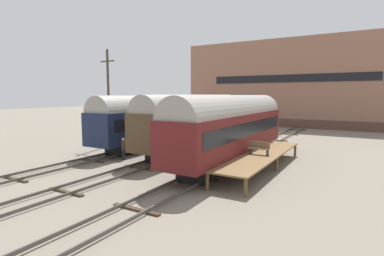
{
  "coord_description": "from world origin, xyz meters",
  "views": [
    {
      "loc": [
        13.62,
        -18.98,
        5.21
      ],
      "look_at": [
        0.0,
        4.36,
        2.2
      ],
      "focal_mm": 28.0,
      "sensor_mm": 36.0,
      "label": 1
    }
  ],
  "objects_px": {
    "train_car_maroon": "(232,125)",
    "train_car_brown": "(195,119)",
    "bench": "(259,148)",
    "utility_pole": "(108,97)",
    "person_worker": "(123,147)",
    "train_car_navy": "(160,117)"
  },
  "relations": [
    {
      "from": "train_car_maroon",
      "to": "train_car_brown",
      "type": "xyz_separation_m",
      "value": [
        -4.87,
        2.91,
        0.03
      ]
    },
    {
      "from": "train_car_maroon",
      "to": "train_car_brown",
      "type": "distance_m",
      "value": 5.68
    },
    {
      "from": "bench",
      "to": "utility_pole",
      "type": "xyz_separation_m",
      "value": [
        -16.33,
        1.94,
        3.45
      ]
    },
    {
      "from": "train_car_maroon",
      "to": "utility_pole",
      "type": "distance_m",
      "value": 14.04
    },
    {
      "from": "person_worker",
      "to": "utility_pole",
      "type": "xyz_separation_m",
      "value": [
        -5.97,
        4.38,
        3.94
      ]
    },
    {
      "from": "bench",
      "to": "utility_pole",
      "type": "relative_size",
      "value": 0.14
    },
    {
      "from": "train_car_maroon",
      "to": "bench",
      "type": "xyz_separation_m",
      "value": [
        2.48,
        -0.99,
        -1.39
      ]
    },
    {
      "from": "train_car_brown",
      "to": "train_car_navy",
      "type": "relative_size",
      "value": 0.9
    },
    {
      "from": "bench",
      "to": "person_worker",
      "type": "distance_m",
      "value": 10.66
    },
    {
      "from": "person_worker",
      "to": "utility_pole",
      "type": "relative_size",
      "value": 0.18
    },
    {
      "from": "train_car_brown",
      "to": "train_car_navy",
      "type": "xyz_separation_m",
      "value": [
        -4.87,
        1.11,
        -0.05
      ]
    },
    {
      "from": "train_car_maroon",
      "to": "train_car_brown",
      "type": "height_order",
      "value": "train_car_brown"
    },
    {
      "from": "bench",
      "to": "utility_pole",
      "type": "distance_m",
      "value": 16.8
    },
    {
      "from": "train_car_navy",
      "to": "person_worker",
      "type": "relative_size",
      "value": 9.75
    },
    {
      "from": "train_car_brown",
      "to": "bench",
      "type": "distance_m",
      "value": 8.44
    },
    {
      "from": "train_car_brown",
      "to": "utility_pole",
      "type": "xyz_separation_m",
      "value": [
        -8.98,
        -1.97,
        2.03
      ]
    },
    {
      "from": "train_car_navy",
      "to": "bench",
      "type": "xyz_separation_m",
      "value": [
        12.22,
        -5.01,
        -1.37
      ]
    },
    {
      "from": "train_car_brown",
      "to": "bench",
      "type": "height_order",
      "value": "train_car_brown"
    },
    {
      "from": "train_car_navy",
      "to": "bench",
      "type": "distance_m",
      "value": 13.28
    },
    {
      "from": "person_worker",
      "to": "train_car_maroon",
      "type": "bearing_deg",
      "value": 23.53
    },
    {
      "from": "train_car_navy",
      "to": "utility_pole",
      "type": "height_order",
      "value": "utility_pole"
    },
    {
      "from": "train_car_navy",
      "to": "train_car_maroon",
      "type": "bearing_deg",
      "value": -22.41
    }
  ]
}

